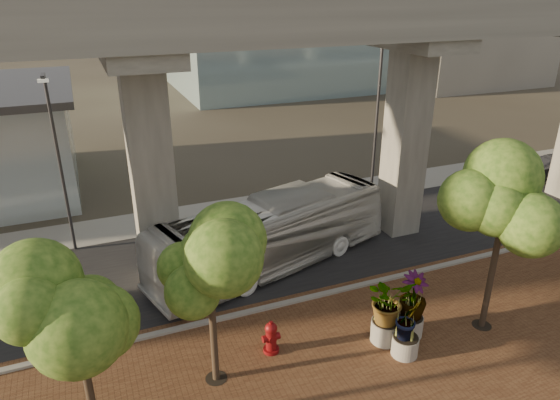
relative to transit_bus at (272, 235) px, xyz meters
name	(u,v)px	position (x,y,z in m)	size (l,w,h in m)	color
ground	(308,271)	(1.31, -0.97, -1.59)	(160.00, 160.00, 0.00)	#3A332A
brick_plaza	(419,398)	(1.31, -8.97, -1.56)	(70.00, 13.00, 0.06)	brown
asphalt_road	(290,250)	(1.31, 1.03, -1.57)	(90.00, 8.00, 0.04)	black
curb_strip	(328,293)	(1.31, -2.97, -1.51)	(70.00, 0.25, 0.16)	gray
far_sidewalk	(252,206)	(1.31, 6.53, -1.56)	(90.00, 3.00, 0.06)	gray
transit_viaduct	(291,98)	(1.31, 1.03, 5.69)	(72.00, 5.60, 12.40)	#9C988D
transit_bus	(272,235)	(0.00, 0.00, 0.00)	(2.69, 11.44, 3.19)	silver
fire_hydrant	(271,337)	(-2.09, -5.31, -0.95)	(0.61, 0.55, 1.22)	maroon
planter_front	(388,304)	(1.84, -6.27, -0.01)	(2.29, 2.29, 2.52)	#9E9B8E
planter_right	(413,299)	(2.81, -6.32, -0.03)	(2.32, 2.32, 2.48)	gray
planter_left	(408,322)	(2.04, -7.16, -0.20)	(1.99, 1.99, 2.19)	#A7A397
street_tree_far_west	(74,314)	(-7.82, -6.87, 2.64)	(3.58, 3.58, 5.83)	#413125
street_tree_near_west	(209,269)	(-4.19, -5.86, 2.50)	(3.54, 3.54, 5.67)	#413125
street_tree_near_east	(505,204)	(5.62, -6.92, 3.38)	(4.31, 4.31, 6.89)	#413125
streetlamp_west	(58,154)	(-8.13, 4.86, 3.23)	(0.41, 1.20, 8.27)	#323338
streetlamp_east	(379,112)	(8.10, 4.73, 3.69)	(0.45, 1.31, 9.06)	#323136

